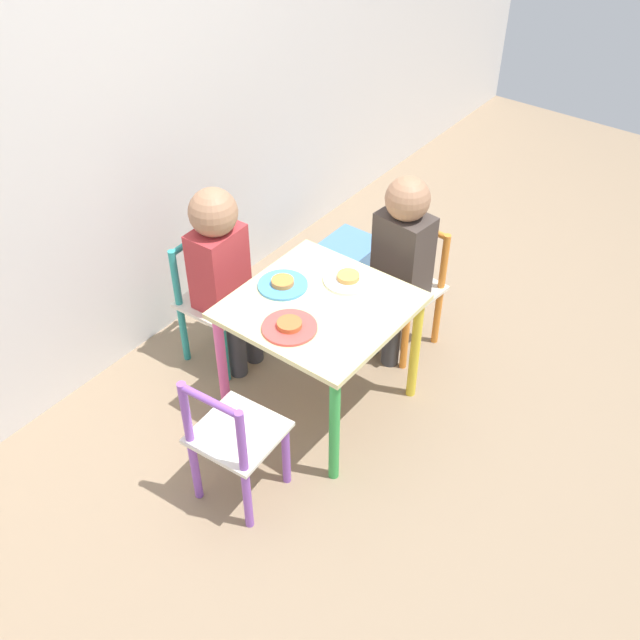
{
  "coord_description": "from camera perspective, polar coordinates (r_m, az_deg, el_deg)",
  "views": [
    {
      "loc": [
        -1.58,
        -1.21,
        2.06
      ],
      "look_at": [
        0.0,
        0.0,
        0.41
      ],
      "focal_mm": 42.0,
      "sensor_mm": 36.0,
      "label": 1
    }
  ],
  "objects": [
    {
      "name": "ground_plane",
      "position": [
        2.87,
        0.0,
        -6.27
      ],
      "size": [
        6.0,
        6.0,
        0.0
      ],
      "primitive_type": "plane",
      "color": "#8C755B"
    },
    {
      "name": "house_wall",
      "position": [
        2.68,
        -15.24,
        22.01
      ],
      "size": [
        6.0,
        0.06,
        2.6
      ],
      "color": "silver",
      "rests_on": "ground_plane"
    },
    {
      "name": "kids_table",
      "position": [
        2.59,
        0.0,
        -0.06
      ],
      "size": [
        0.56,
        0.56,
        0.48
      ],
      "color": "beige",
      "rests_on": "ground_plane"
    },
    {
      "name": "chair_orange",
      "position": [
        2.99,
        6.59,
        2.3
      ],
      "size": [
        0.28,
        0.28,
        0.52
      ],
      "rotation": [
        0.0,
        0.0,
        -1.67
      ],
      "color": "silver",
      "rests_on": "ground_plane"
    },
    {
      "name": "chair_teal",
      "position": [
        2.93,
        -8.04,
        1.36
      ],
      "size": [
        0.27,
        0.27,
        0.52
      ],
      "rotation": [
        0.0,
        0.0,
        0.04
      ],
      "color": "silver",
      "rests_on": "ground_plane"
    },
    {
      "name": "chair_purple",
      "position": [
        2.41,
        -6.57,
        -9.16
      ],
      "size": [
        0.28,
        0.28,
        0.52
      ],
      "rotation": [
        0.0,
        0.0,
        -4.63
      ],
      "color": "silver",
      "rests_on": "ground_plane"
    },
    {
      "name": "child_right",
      "position": [
        2.83,
        6.15,
        5.09
      ],
      "size": [
        0.22,
        0.21,
        0.77
      ],
      "rotation": [
        0.0,
        0.0,
        -1.67
      ],
      "color": "#38383D",
      "rests_on": "ground_plane"
    },
    {
      "name": "child_back",
      "position": [
        2.77,
        -7.51,
        4.37
      ],
      "size": [
        0.21,
        0.23,
        0.77
      ],
      "rotation": [
        0.0,
        0.0,
        0.04
      ],
      "color": "#38383D",
      "rests_on": "ground_plane"
    },
    {
      "name": "plate_right",
      "position": [
        2.64,
        2.16,
        3.15
      ],
      "size": [
        0.18,
        0.18,
        0.03
      ],
      "color": "white",
      "rests_on": "kids_table"
    },
    {
      "name": "plate_back",
      "position": [
        2.62,
        -2.86,
        2.75
      ],
      "size": [
        0.18,
        0.18,
        0.03
      ],
      "color": "#4C9EE0",
      "rests_on": "kids_table"
    },
    {
      "name": "plate_left",
      "position": [
        2.44,
        -2.34,
        -0.5
      ],
      "size": [
        0.18,
        0.18,
        0.03
      ],
      "color": "#E54C47",
      "rests_on": "kids_table"
    },
    {
      "name": "storage_bin",
      "position": [
        3.5,
        1.77,
        4.74
      ],
      "size": [
        0.35,
        0.23,
        0.11
      ],
      "color": "#4C7FB7",
      "rests_on": "ground_plane"
    }
  ]
}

